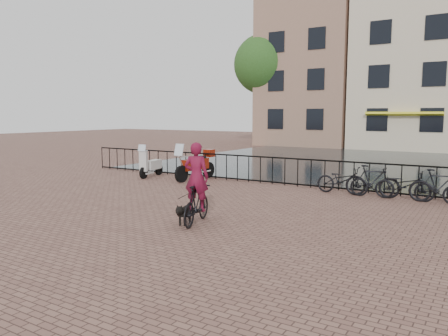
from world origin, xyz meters
The scene contains 14 objects.
ground centered at (0.00, 0.00, 0.00)m, with size 100.00×100.00×0.00m, color brown.
canal_water centered at (0.00, 17.30, 0.00)m, with size 20.00×20.00×0.00m, color black.
railing centered at (0.00, 8.00, 0.50)m, with size 20.00×0.05×1.02m.
canal_house_left centered at (-7.50, 30.00, 6.40)m, with size 7.50×9.00×12.80m.
canal_house_mid centered at (0.50, 30.00, 5.90)m, with size 8.00×9.50×11.80m.
tree_far_left centered at (-11.00, 27.00, 6.73)m, with size 5.04×5.04×9.27m.
cyclist centered at (0.03, 1.72, 0.86)m, with size 0.88×1.73×2.27m.
dog centered at (-0.18, 1.54, 0.26)m, with size 0.44×0.80×0.51m.
motorcycle centered at (-4.06, 7.37, 0.76)m, with size 0.71×2.15×1.51m.
scooter centered at (-6.12, 7.11, 0.71)m, with size 0.69×1.58×1.41m.
parked_bike_0 centered at (1.80, 7.40, 0.45)m, with size 0.60×1.72×0.90m, color black.
parked_bike_1 centered at (2.75, 7.40, 0.50)m, with size 0.47×1.66×1.00m, color black.
parked_bike_2 centered at (3.70, 7.40, 0.45)m, with size 0.60×1.72×0.90m, color black.
parked_bike_3 centered at (4.65, 7.40, 0.50)m, with size 0.47×1.66×1.00m, color black.
Camera 1 is at (5.95, -6.55, 2.59)m, focal length 35.00 mm.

